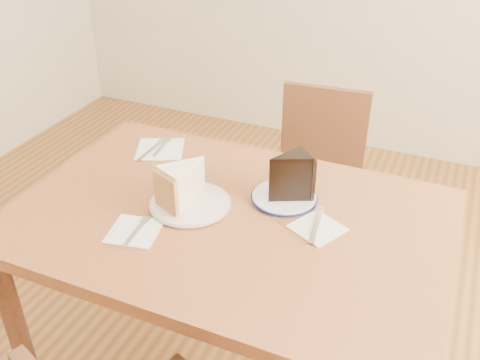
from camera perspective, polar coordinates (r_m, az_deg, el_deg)
name	(u,v)px	position (r m, az deg, el deg)	size (l,w,h in m)	color
table	(229,243)	(1.55, -1.20, -6.73)	(1.20, 0.80, 0.75)	#552C17
chair_far	(314,184)	(2.19, 7.88, -0.42)	(0.44, 0.44, 0.83)	#361C10
plate_cream	(190,204)	(1.53, -5.31, -2.54)	(0.22, 0.22, 0.01)	silver
plate_navy	(284,197)	(1.55, 4.73, -1.86)	(0.19, 0.19, 0.01)	silver
carrot_cake	(186,184)	(1.50, -5.74, -0.43)	(0.09, 0.13, 0.11)	beige
chocolate_cake	(287,179)	(1.51, 5.08, 0.11)	(0.08, 0.11, 0.13)	black
napkin_cream	(134,231)	(1.45, -11.20, -5.38)	(0.13, 0.13, 0.00)	white
napkin_navy	(317,228)	(1.45, 8.24, -5.09)	(0.12, 0.12, 0.00)	white
napkin_spare	(160,149)	(1.83, -8.52, 3.28)	(0.15, 0.15, 0.00)	white
fork_cream	(135,232)	(1.44, -11.09, -5.50)	(0.01, 0.14, 0.00)	silver
knife_navy	(316,225)	(1.45, 8.12, -4.73)	(0.02, 0.17, 0.00)	silver
fork_spare	(162,147)	(1.83, -8.33, 3.50)	(0.01, 0.14, 0.00)	silver
knife_spare	(152,150)	(1.82, -9.40, 3.22)	(0.01, 0.16, 0.00)	silver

